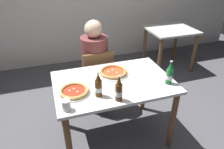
# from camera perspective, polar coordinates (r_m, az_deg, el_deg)

# --- Properties ---
(ground_plane) EXTENTS (8.00, 8.00, 0.00)m
(ground_plane) POSITION_cam_1_polar(r_m,az_deg,el_deg) (2.60, 0.36, -16.05)
(ground_plane) COLOR #4C4C51
(dining_table_main) EXTENTS (1.20, 0.80, 0.75)m
(dining_table_main) POSITION_cam_1_polar(r_m,az_deg,el_deg) (2.19, 0.41, -4.36)
(dining_table_main) COLOR silver
(dining_table_main) RESTS_ON ground_plane
(chair_behind_table) EXTENTS (0.42, 0.42, 0.85)m
(chair_behind_table) POSITION_cam_1_polar(r_m,az_deg,el_deg) (2.76, -4.20, -0.36)
(chair_behind_table) COLOR brown
(chair_behind_table) RESTS_ON ground_plane
(diner_seated) EXTENTS (0.34, 0.34, 1.21)m
(diner_seated) POSITION_cam_1_polar(r_m,az_deg,el_deg) (2.75, -4.60, 1.97)
(diner_seated) COLOR #2D3342
(diner_seated) RESTS_ON ground_plane
(dining_table_background) EXTENTS (0.80, 0.70, 0.75)m
(dining_table_background) POSITION_cam_1_polar(r_m,az_deg,el_deg) (3.91, 15.55, 9.69)
(dining_table_background) COLOR silver
(dining_table_background) RESTS_ON ground_plane
(pizza_margherita_near) EXTENTS (0.32, 0.32, 0.04)m
(pizza_margherita_near) POSITION_cam_1_polar(r_m,az_deg,el_deg) (2.24, 0.36, 0.63)
(pizza_margherita_near) COLOR white
(pizza_margherita_near) RESTS_ON dining_table_main
(pizza_marinara_far) EXTENTS (0.30, 0.30, 0.04)m
(pizza_marinara_far) POSITION_cam_1_polar(r_m,az_deg,el_deg) (1.97, -10.34, -4.53)
(pizza_marinara_far) COLOR white
(pizza_marinara_far) RESTS_ON dining_table_main
(beer_bottle_left) EXTENTS (0.07, 0.07, 0.25)m
(beer_bottle_left) POSITION_cam_1_polar(r_m,az_deg,el_deg) (1.80, 1.87, -4.26)
(beer_bottle_left) COLOR #512D0F
(beer_bottle_left) RESTS_ON dining_table_main
(beer_bottle_center) EXTENTS (0.07, 0.07, 0.25)m
(beer_bottle_center) POSITION_cam_1_polar(r_m,az_deg,el_deg) (2.12, 15.44, 0.09)
(beer_bottle_center) COLOR #196B2D
(beer_bottle_center) RESTS_ON dining_table_main
(beer_bottle_right) EXTENTS (0.07, 0.07, 0.25)m
(beer_bottle_right) POSITION_cam_1_polar(r_m,az_deg,el_deg) (1.86, -3.71, -3.18)
(beer_bottle_right) COLOR #512D0F
(beer_bottle_right) RESTS_ON dining_table_main
(napkin_with_cutlery) EXTENTS (0.20, 0.20, 0.01)m
(napkin_with_cutlery) POSITION_cam_1_polar(r_m,az_deg,el_deg) (2.12, 6.79, -2.11)
(napkin_with_cutlery) COLOR white
(napkin_with_cutlery) RESTS_ON dining_table_main
(paper_cup) EXTENTS (0.07, 0.07, 0.09)m
(paper_cup) POSITION_cam_1_polar(r_m,az_deg,el_deg) (1.77, -12.39, -8.18)
(paper_cup) COLOR white
(paper_cup) RESTS_ON dining_table_main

